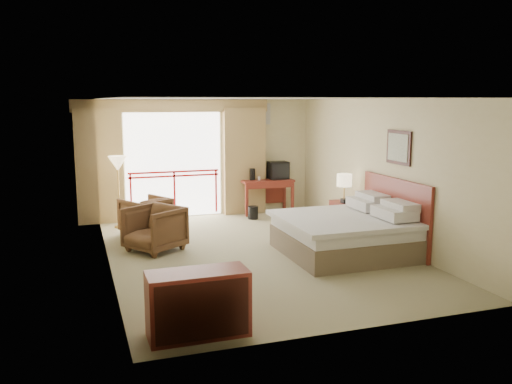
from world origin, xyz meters
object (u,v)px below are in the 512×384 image
object	(u,v)px
floor_lamp	(118,166)
armchair_near	(155,251)
armchair_far	(146,234)
desk	(265,187)
dresser	(198,304)
wastebasket	(253,213)
bed	(347,233)
side_table	(133,227)
nightstand	(344,217)
table_lamp	(344,181)
tv	(278,170)

from	to	relation	value
floor_lamp	armchair_near	bearing A→B (deg)	-78.15
armchair_far	desk	bearing A→B (deg)	174.17
armchair_far	dresser	distance (m)	5.06
wastebasket	armchair_near	bearing A→B (deg)	-142.18
bed	side_table	size ratio (longest dim) A/B	4.43
wastebasket	side_table	distance (m)	3.13
desk	side_table	distance (m)	3.87
nightstand	armchair_near	bearing A→B (deg)	-175.60
side_table	floor_lamp	distance (m)	1.78
desk	dresser	bearing A→B (deg)	-114.12
armchair_near	side_table	distance (m)	0.74
table_lamp	side_table	xyz separation A→B (m)	(-4.15, 0.47, -0.75)
armchair_near	floor_lamp	bearing A→B (deg)	157.72
table_lamp	floor_lamp	bearing A→B (deg)	155.43
desk	armchair_far	world-z (taller)	desk
table_lamp	side_table	distance (m)	4.24
bed	side_table	xyz separation A→B (m)	(-3.48, 1.87, -0.05)
bed	table_lamp	world-z (taller)	table_lamp
dresser	tv	bearing A→B (deg)	66.12
nightstand	table_lamp	xyz separation A→B (m)	(0.00, 0.05, 0.75)
bed	nightstand	world-z (taller)	bed
desk	side_table	size ratio (longest dim) A/B	2.59
armchair_near	dresser	size ratio (longest dim) A/B	0.78
tv	floor_lamp	xyz separation A→B (m)	(-3.75, -0.41, 0.29)
tv	table_lamp	bearing A→B (deg)	-74.59
table_lamp	side_table	bearing A→B (deg)	173.55
table_lamp	armchair_near	bearing A→B (deg)	-178.22
tv	wastebasket	distance (m)	1.30
desk	armchair_near	distance (m)	3.99
side_table	tv	bearing A→B (deg)	27.50
armchair_near	dresser	world-z (taller)	dresser
floor_lamp	table_lamp	bearing A→B (deg)	-24.57
floor_lamp	dresser	distance (m)	5.90
nightstand	floor_lamp	xyz separation A→B (m)	(-4.27, 2.00, 0.98)
desk	floor_lamp	world-z (taller)	floor_lamp
nightstand	desk	distance (m)	2.62
tv	floor_lamp	size ratio (longest dim) A/B	0.30
tv	armchair_near	bearing A→B (deg)	-140.25
desk	armchair_near	world-z (taller)	desk
table_lamp	desk	distance (m)	2.59
wastebasket	floor_lamp	bearing A→B (deg)	177.53
side_table	table_lamp	bearing A→B (deg)	-6.45
desk	dresser	xyz separation A→B (m)	(-3.06, -6.28, -0.25)
wastebasket	armchair_far	bearing A→B (deg)	-165.47
armchair_far	table_lamp	bearing A→B (deg)	134.67
dresser	nightstand	bearing A→B (deg)	49.01
armchair_near	side_table	world-z (taller)	side_table
armchair_near	floor_lamp	distance (m)	2.49
side_table	dresser	xyz separation A→B (m)	(0.27, -4.33, 0.05)
table_lamp	wastebasket	bearing A→B (deg)	126.09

